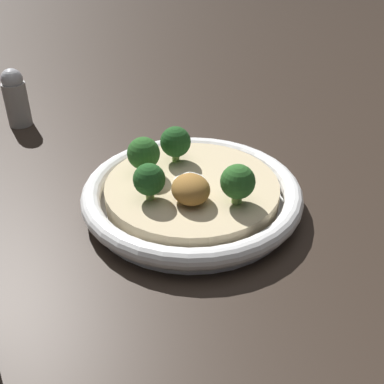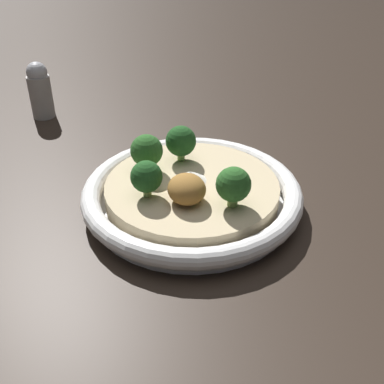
{
  "view_description": "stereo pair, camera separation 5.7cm",
  "coord_description": "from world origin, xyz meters",
  "px_view_note": "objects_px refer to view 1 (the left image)",
  "views": [
    {
      "loc": [
        0.45,
        -0.17,
        0.33
      ],
      "look_at": [
        0.0,
        0.0,
        0.02
      ],
      "focal_mm": 45.0,
      "sensor_mm": 36.0,
      "label": 1
    },
    {
      "loc": [
        0.46,
        -0.11,
        0.33
      ],
      "look_at": [
        0.0,
        0.0,
        0.02
      ],
      "focal_mm": 45.0,
      "sensor_mm": 36.0,
      "label": 2
    }
  ],
  "objects_px": {
    "risotto_bowl": "(192,194)",
    "pepper_shaker": "(16,97)",
    "broccoli_back_right": "(238,182)",
    "broccoli_left": "(175,142)",
    "broccoli_front_left": "(144,154)",
    "broccoli_front_right": "(149,180)"
  },
  "relations": [
    {
      "from": "broccoli_left",
      "to": "broccoli_back_right",
      "type": "distance_m",
      "value": 0.12
    },
    {
      "from": "pepper_shaker",
      "to": "broccoli_front_right",
      "type": "bearing_deg",
      "value": 20.14
    },
    {
      "from": "pepper_shaker",
      "to": "broccoli_back_right",
      "type": "bearing_deg",
      "value": 29.28
    },
    {
      "from": "risotto_bowl",
      "to": "pepper_shaker",
      "type": "bearing_deg",
      "value": -150.92
    },
    {
      "from": "broccoli_left",
      "to": "broccoli_back_right",
      "type": "height_order",
      "value": "same"
    },
    {
      "from": "broccoli_front_right",
      "to": "pepper_shaker",
      "type": "xyz_separation_m",
      "value": [
        -0.33,
        -0.12,
        -0.01
      ]
    },
    {
      "from": "broccoli_left",
      "to": "broccoli_back_right",
      "type": "relative_size",
      "value": 0.99
    },
    {
      "from": "broccoli_left",
      "to": "broccoli_front_left",
      "type": "bearing_deg",
      "value": -70.44
    },
    {
      "from": "broccoli_back_right",
      "to": "pepper_shaker",
      "type": "height_order",
      "value": "pepper_shaker"
    },
    {
      "from": "broccoli_left",
      "to": "broccoli_front_left",
      "type": "height_order",
      "value": "broccoli_front_left"
    },
    {
      "from": "broccoli_left",
      "to": "pepper_shaker",
      "type": "xyz_separation_m",
      "value": [
        -0.26,
        -0.17,
        -0.01
      ]
    },
    {
      "from": "broccoli_front_left",
      "to": "broccoli_back_right",
      "type": "xyz_separation_m",
      "value": [
        0.1,
        0.08,
        -0.0
      ]
    },
    {
      "from": "broccoli_front_right",
      "to": "broccoli_back_right",
      "type": "relative_size",
      "value": 0.93
    },
    {
      "from": "risotto_bowl",
      "to": "broccoli_left",
      "type": "xyz_separation_m",
      "value": [
        -0.06,
        -0.0,
        0.04
      ]
    },
    {
      "from": "broccoli_front_right",
      "to": "pepper_shaker",
      "type": "height_order",
      "value": "pepper_shaker"
    },
    {
      "from": "risotto_bowl",
      "to": "pepper_shaker",
      "type": "xyz_separation_m",
      "value": [
        -0.32,
        -0.18,
        0.03
      ]
    },
    {
      "from": "broccoli_front_right",
      "to": "pepper_shaker",
      "type": "distance_m",
      "value": 0.35
    },
    {
      "from": "risotto_bowl",
      "to": "broccoli_back_right",
      "type": "distance_m",
      "value": 0.08
    },
    {
      "from": "broccoli_front_right",
      "to": "broccoli_back_right",
      "type": "bearing_deg",
      "value": 64.68
    },
    {
      "from": "risotto_bowl",
      "to": "broccoli_back_right",
      "type": "bearing_deg",
      "value": 30.46
    },
    {
      "from": "broccoli_back_right",
      "to": "pepper_shaker",
      "type": "relative_size",
      "value": 0.5
    },
    {
      "from": "broccoli_front_right",
      "to": "broccoli_back_right",
      "type": "distance_m",
      "value": 0.1
    }
  ]
}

